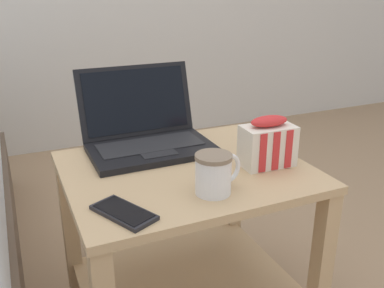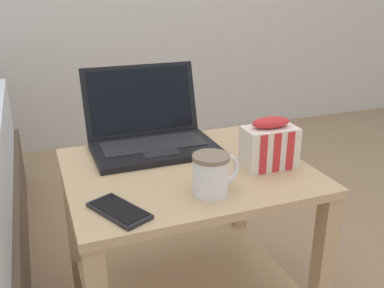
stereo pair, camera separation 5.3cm
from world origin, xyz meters
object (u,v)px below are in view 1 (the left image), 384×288
object	(u,v)px
mug_front_left	(213,172)
cell_phone	(124,212)
laptop	(147,133)
snack_bag	(268,143)

from	to	relation	value
mug_front_left	cell_phone	distance (m)	0.22
cell_phone	laptop	bearing A→B (deg)	64.27
mug_front_left	cell_phone	world-z (taller)	mug_front_left
mug_front_left	snack_bag	size ratio (longest dim) A/B	0.89
mug_front_left	snack_bag	world-z (taller)	snack_bag
laptop	cell_phone	distance (m)	0.39
laptop	mug_front_left	world-z (taller)	laptop
laptop	mug_front_left	distance (m)	0.34
cell_phone	snack_bag	bearing A→B (deg)	13.20
mug_front_left	snack_bag	distance (m)	0.22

